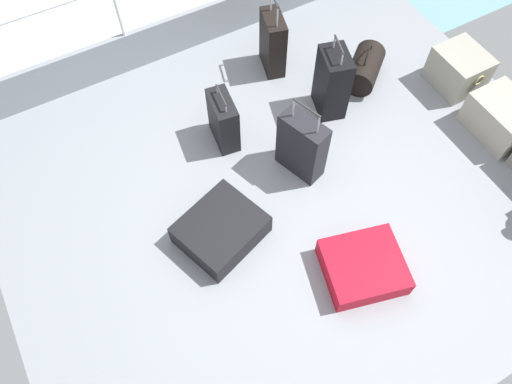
{
  "coord_description": "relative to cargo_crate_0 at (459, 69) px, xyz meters",
  "views": [
    {
      "loc": [
        1.9,
        -1.45,
        3.88
      ],
      "look_at": [
        -0.01,
        -0.38,
        0.25
      ],
      "focal_mm": 34.52,
      "sensor_mm": 36.0,
      "label": 1
    }
  ],
  "objects": [
    {
      "name": "duffel_bag",
      "position": [
        -0.52,
        -0.8,
        -0.04
      ],
      "size": [
        0.58,
        0.61,
        0.45
      ],
      "color": "black",
      "rests_on": "ground_plane"
    },
    {
      "name": "cargo_crate_0",
      "position": [
        0.0,
        0.0,
        0.0
      ],
      "size": [
        0.54,
        0.44,
        0.4
      ],
      "color": "gray",
      "rests_on": "ground_plane"
    },
    {
      "name": "suitcase_1",
      "position": [
        -0.53,
        -2.45,
        0.07
      ],
      "size": [
        0.43,
        0.25,
        0.63
      ],
      "color": "black",
      "rests_on": "ground_plane"
    },
    {
      "name": "suitcase_3",
      "position": [
        0.4,
        -2.96,
        -0.08
      ],
      "size": [
        0.76,
        0.82,
        0.23
      ],
      "color": "black",
      "rests_on": "ground_plane"
    },
    {
      "name": "suitcase_0",
      "position": [
        1.27,
        -2.09,
        -0.1
      ],
      "size": [
        0.72,
        0.76,
        0.2
      ],
      "color": "#B70C1E",
      "rests_on": "ground_plane"
    },
    {
      "name": "suitcase_4",
      "position": [
        -0.37,
        -1.34,
        0.15
      ],
      "size": [
        0.43,
        0.35,
        0.84
      ],
      "color": "black",
      "rests_on": "ground_plane"
    },
    {
      "name": "ground_plane",
      "position": [
        0.3,
        -2.18,
        -0.23
      ],
      "size": [
        4.4,
        5.2,
        0.06
      ],
      "primitive_type": "cube",
      "color": "gray"
    },
    {
      "name": "suitcase_2",
      "position": [
        -1.15,
        -1.55,
        0.12
      ],
      "size": [
        0.43,
        0.29,
        0.87
      ],
      "color": "black",
      "rests_on": "ground_plane"
    },
    {
      "name": "suitcase_5",
      "position": [
        0.12,
        -1.99,
        0.12
      ],
      "size": [
        0.48,
        0.33,
        0.85
      ],
      "color": "black",
      "rests_on": "ground_plane"
    },
    {
      "name": "gunwale_port",
      "position": [
        -1.87,
        -2.18,
        0.02
      ],
      "size": [
        0.06,
        5.2,
        0.45
      ],
      "primitive_type": "cube",
      "color": "gray",
      "rests_on": "ground_plane"
    },
    {
      "name": "cargo_crate_1",
      "position": [
        0.69,
        -0.06,
        -0.01
      ],
      "size": [
        0.64,
        0.46,
        0.37
      ],
      "color": "#9E9989",
      "rests_on": "ground_plane"
    }
  ]
}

